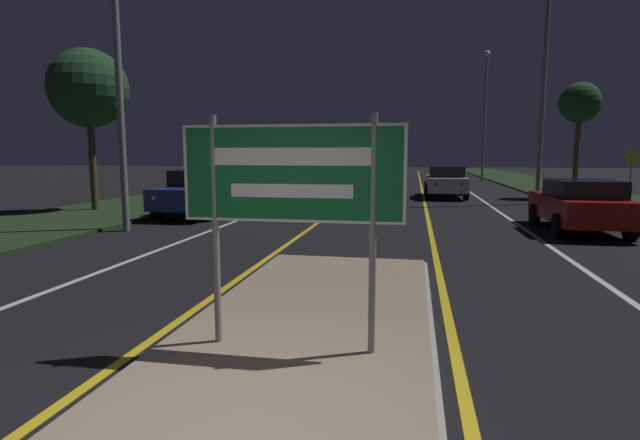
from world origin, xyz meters
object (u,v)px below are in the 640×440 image
object	(u,v)px
streetlight_right_near	(546,41)
car_approaching_0	(201,192)
streetlight_right_far	(485,104)
car_approaching_1	(291,176)
warning_sign	(631,172)
highway_sign	(291,184)
car_receding_1	(445,181)
car_receding_0	(580,204)

from	to	relation	value
streetlight_right_near	car_approaching_0	world-z (taller)	streetlight_right_near
streetlight_right_far	car_approaching_0	xyz separation A→B (m)	(-12.06, -23.51, -4.97)
streetlight_right_near	car_approaching_1	world-z (taller)	streetlight_right_near
car_approaching_1	warning_sign	bearing A→B (deg)	-25.45
streetlight_right_near	streetlight_right_far	xyz separation A→B (m)	(0.00, 17.39, -0.73)
highway_sign	car_receding_1	size ratio (longest dim) A/B	0.50
streetlight_right_near	car_receding_1	world-z (taller)	streetlight_right_near
streetlight_right_far	car_receding_1	distance (m)	15.93
car_approaching_0	car_receding_1	bearing A→B (deg)	45.96
streetlight_right_far	car_receding_1	xyz separation A→B (m)	(-3.55, -14.71, -4.97)
car_receding_0	car_approaching_0	distance (m)	11.47
streetlight_right_far	car_approaching_0	distance (m)	26.88
streetlight_right_far	car_receding_1	bearing A→B (deg)	-103.57
car_receding_1	warning_sign	bearing A→B (deg)	-25.06
streetlight_right_near	car_receding_1	size ratio (longest dim) A/B	2.10
car_receding_0	car_approaching_1	distance (m)	18.48
car_receding_0	car_receding_1	world-z (taller)	car_receding_1
highway_sign	car_approaching_0	bearing A→B (deg)	118.05
streetlight_right_near	car_receding_0	bearing A→B (deg)	-95.12
car_receding_0	highway_sign	bearing A→B (deg)	-120.18
car_approaching_0	car_approaching_1	size ratio (longest dim) A/B	1.02
car_receding_1	car_approaching_0	size ratio (longest dim) A/B	1.08
warning_sign	car_approaching_1	bearing A→B (deg)	154.55
car_approaching_1	highway_sign	bearing A→B (deg)	-76.01
car_receding_0	streetlight_right_near	bearing A→B (deg)	84.88
streetlight_right_near	car_approaching_1	size ratio (longest dim) A/B	2.34
car_receding_0	car_receding_1	xyz separation A→B (m)	(-2.86, 10.32, 0.06)
highway_sign	car_approaching_1	size ratio (longest dim) A/B	0.56
car_receding_1	warning_sign	size ratio (longest dim) A/B	2.17
car_receding_0	warning_sign	bearing A→B (deg)	61.12
car_receding_1	warning_sign	distance (m)	7.53
highway_sign	warning_sign	bearing A→B (deg)	60.37
car_approaching_1	warning_sign	size ratio (longest dim) A/B	1.95
streetlight_right_far	car_receding_0	world-z (taller)	streetlight_right_far
highway_sign	streetlight_right_far	bearing A→B (deg)	79.81
streetlight_right_near	streetlight_right_far	bearing A→B (deg)	89.99
streetlight_right_near	car_approaching_0	xyz separation A→B (m)	(-12.06, -6.12, -5.70)
car_approaching_1	car_receding_1	bearing A→B (deg)	-25.75
streetlight_right_far	car_approaching_0	bearing A→B (deg)	-117.16
streetlight_right_near	warning_sign	world-z (taller)	streetlight_right_near
streetlight_right_far	car_approaching_0	size ratio (longest dim) A/B	2.23
highway_sign	car_receding_0	world-z (taller)	highway_sign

